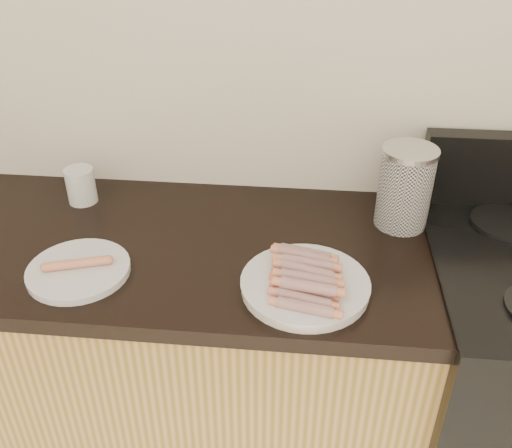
# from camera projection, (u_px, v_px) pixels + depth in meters

# --- Properties ---
(wall_back) EXTENTS (4.00, 0.04, 2.60)m
(wall_back) POSITION_uv_depth(u_px,v_px,m) (279.00, 50.00, 1.45)
(wall_back) COLOR silver
(wall_back) RESTS_ON ground
(cabinet_base) EXTENTS (2.20, 0.59, 0.86)m
(cabinet_base) POSITION_uv_depth(u_px,v_px,m) (36.00, 361.00, 1.73)
(cabinet_base) COLOR #B6844B
(cabinet_base) RESTS_ON floor
(burner_far_left) EXTENTS (0.18, 0.18, 0.01)m
(burner_far_left) POSITION_uv_depth(u_px,v_px,m) (506.00, 222.00, 1.48)
(burner_far_left) COLOR black
(burner_far_left) RESTS_ON stove
(main_plate) EXTENTS (0.30, 0.30, 0.02)m
(main_plate) POSITION_uv_depth(u_px,v_px,m) (305.00, 286.00, 1.27)
(main_plate) COLOR white
(main_plate) RESTS_ON counter_slab
(side_plate) EXTENTS (0.27, 0.27, 0.02)m
(side_plate) POSITION_uv_depth(u_px,v_px,m) (79.00, 270.00, 1.32)
(side_plate) COLOR white
(side_plate) RESTS_ON counter_slab
(hotdog_pile) EXTENTS (0.12, 0.25, 0.05)m
(hotdog_pile) POSITION_uv_depth(u_px,v_px,m) (306.00, 275.00, 1.25)
(hotdog_pile) COLOR maroon
(hotdog_pile) RESTS_ON main_plate
(plain_sausages) EXTENTS (0.14, 0.06, 0.02)m
(plain_sausages) POSITION_uv_depth(u_px,v_px,m) (77.00, 263.00, 1.31)
(plain_sausages) COLOR #BD804A
(plain_sausages) RESTS_ON side_plate
(canister) EXTENTS (0.14, 0.14, 0.22)m
(canister) POSITION_uv_depth(u_px,v_px,m) (405.00, 187.00, 1.45)
(canister) COLOR white
(canister) RESTS_ON counter_slab
(mug) EXTENTS (0.08, 0.08, 0.10)m
(mug) POSITION_uv_depth(u_px,v_px,m) (81.00, 185.00, 1.58)
(mug) COLOR white
(mug) RESTS_ON counter_slab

